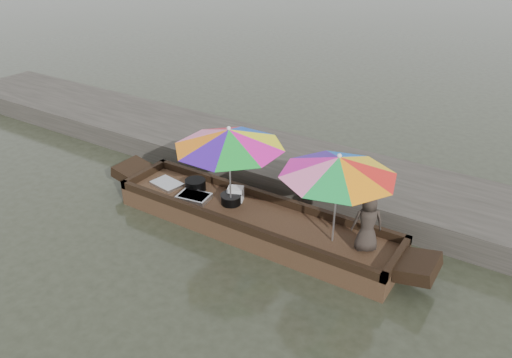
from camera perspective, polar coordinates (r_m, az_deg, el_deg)
The scene contains 11 objects.
water at distance 9.04m, azimuth -0.34°, elevation -5.87°, with size 80.00×80.00×0.00m, color #26291C.
dock at distance 10.58m, azimuth 6.16°, elevation 0.86°, with size 22.00×2.20×0.50m, color #2D2B26.
boat_hull at distance 8.94m, azimuth -0.35°, elevation -4.94°, with size 5.30×1.20×0.35m, color black.
cooking_pot at distance 9.63m, azimuth -6.94°, elevation -0.66°, with size 0.40×0.40×0.21m, color black.
tray_crayfish at distance 9.34m, azimuth -7.10°, elevation -2.07°, with size 0.59×0.41×0.09m, color silver.
tray_scallop at distance 9.90m, azimuth -10.16°, elevation -0.56°, with size 0.59×0.41×0.06m, color silver.
charcoal_grill at distance 9.12m, azimuth -2.87°, elevation -2.34°, with size 0.36×0.36×0.17m, color black.
supply_bag at distance 9.21m, azimuth -2.35°, elevation -1.70°, with size 0.28×0.22×0.26m, color silver.
vendor at distance 7.88m, azimuth 12.64°, elevation -4.87°, with size 0.49×0.32×0.99m, color #2C2520.
umbrella_bow at distance 8.71m, azimuth -3.01°, elevation 1.26°, with size 1.94×1.94×1.55m, color #E5149B, non-canonical shape.
umbrella_stern at distance 7.84m, azimuth 9.10°, elevation -2.30°, with size 1.83×1.83×1.55m, color red, non-canonical shape.
Camera 1 is at (4.11, -6.31, 5.00)m, focal length 35.00 mm.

